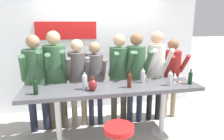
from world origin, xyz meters
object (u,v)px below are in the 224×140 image
wine_bottle_0 (129,80)px  wine_bottle_5 (85,81)px  wine_bottle_1 (190,77)px  wine_glass_0 (175,76)px  wine_bottle_3 (143,75)px  tasting_table (113,94)px  person_center_right (119,69)px  wine_bottle_2 (170,78)px  wine_glass_1 (180,75)px  person_far_left (36,74)px  person_far_right (156,66)px  person_left (55,70)px  person_rightmost (172,70)px  wine_bottle_4 (35,86)px  person_center (95,75)px  person_center_left (78,74)px  decorative_vase (93,85)px  person_right (136,69)px

wine_bottle_0 → wine_bottle_5: (-0.69, 0.05, 0.01)m
wine_bottle_1 → wine_glass_0: (-0.21, 0.11, 0.01)m
wine_bottle_3 → wine_glass_0: wine_bottle_3 is taller
tasting_table → person_center_right: bearing=67.6°
wine_bottle_2 → wine_glass_1: bearing=27.8°
person_far_left → person_far_right: (2.18, -0.04, 0.04)m
person_left → wine_bottle_3: 1.52m
person_rightmost → wine_bottle_3: person_rightmost is taller
tasting_table → wine_bottle_1: wine_bottle_1 is taller
wine_bottle_0 → wine_bottle_4: bearing=-178.9°
person_center → person_center_right: (0.46, 0.03, 0.07)m
person_left → person_center: person_left is taller
person_far_left → wine_glass_0: person_far_left is taller
person_center_left → person_center: (0.31, -0.03, -0.03)m
person_center_right → decorative_vase: 0.90m
person_right → wine_bottle_3: size_ratio=6.42×
person_center → wine_bottle_5: size_ratio=5.51×
person_rightmost → wine_bottle_4: person_rightmost is taller
person_rightmost → tasting_table: bearing=-158.4°
person_center_right → wine_glass_1: (0.93, -0.56, -0.01)m
tasting_table → wine_bottle_1: (1.27, -0.12, 0.24)m
wine_bottle_1 → wine_glass_0: wine_bottle_1 is taller
wine_bottle_3 → wine_bottle_4: 1.70m
person_center_left → tasting_table: bearing=-48.2°
person_center → person_right: 0.76m
person_far_left → wine_glass_1: size_ratio=9.77×
person_far_left → wine_bottle_4: (0.09, -0.66, -0.01)m
person_far_right → wine_glass_1: size_ratio=9.98×
person_center → wine_bottle_0: 0.79m
wine_bottle_5 → decorative_vase: size_ratio=1.31×
person_far_left → person_center_left: bearing=-8.6°
person_far_left → person_center_left: 0.71m
wine_bottle_3 → wine_bottle_5: wine_bottle_5 is taller
wine_bottle_0 → wine_glass_1: 0.94m
person_center_right → wine_bottle_4: (-1.39, -0.69, -0.01)m
person_left → person_center_right: size_ratio=1.04×
person_center → wine_bottle_0: size_ratio=5.80×
person_far_left → wine_bottle_3: person_far_left is taller
person_center → wine_bottle_2: bearing=-28.3°
wine_bottle_4 → person_center_right: bearing=26.5°
person_right → wine_bottle_0: person_right is taller
person_right → wine_glass_1: size_ratio=9.86×
person_right → person_rightmost: size_ratio=1.08×
decorative_vase → wine_bottle_0: bearing=2.9°
decorative_vase → person_far_left: bearing=143.8°
wine_bottle_0 → decorative_vase: wine_bottle_0 is taller
wine_bottle_1 → wine_glass_1: 0.17m
person_right → decorative_vase: 1.06m
person_far_left → wine_bottle_2: (2.15, -0.66, -0.01)m
tasting_table → wine_bottle_0: bearing=-20.0°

